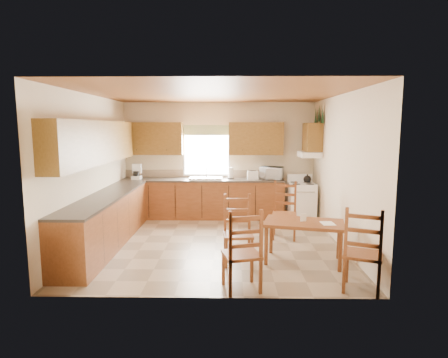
{
  "coord_description": "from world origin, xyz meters",
  "views": [
    {
      "loc": [
        0.27,
        -6.68,
        2.12
      ],
      "look_at": [
        0.15,
        0.3,
        1.15
      ],
      "focal_mm": 30.0,
      "sensor_mm": 36.0,
      "label": 1
    }
  ],
  "objects_px": {
    "chair_near_right": "(363,249)",
    "microwave": "(272,173)",
    "dining_table": "(303,242)",
    "chair_near_left": "(242,249)",
    "stove": "(301,203)",
    "chair_far_left": "(238,230)",
    "chair_far_right": "(285,211)"
  },
  "relations": [
    {
      "from": "chair_near_right",
      "to": "chair_far_left",
      "type": "distance_m",
      "value": 1.86
    },
    {
      "from": "stove",
      "to": "chair_near_right",
      "type": "distance_m",
      "value": 3.65
    },
    {
      "from": "microwave",
      "to": "chair_near_right",
      "type": "bearing_deg",
      "value": -61.97
    },
    {
      "from": "chair_far_left",
      "to": "stove",
      "type": "bearing_deg",
      "value": 57.0
    },
    {
      "from": "stove",
      "to": "chair_far_left",
      "type": "distance_m",
      "value": 3.08
    },
    {
      "from": "chair_near_right",
      "to": "chair_far_left",
      "type": "bearing_deg",
      "value": -7.95
    },
    {
      "from": "stove",
      "to": "dining_table",
      "type": "distance_m",
      "value": 2.64
    },
    {
      "from": "stove",
      "to": "chair_near_left",
      "type": "distance_m",
      "value": 3.93
    },
    {
      "from": "stove",
      "to": "chair_near_right",
      "type": "xyz_separation_m",
      "value": [
        0.11,
        -3.64,
        0.13
      ]
    },
    {
      "from": "chair_near_right",
      "to": "chair_far_right",
      "type": "relative_size",
      "value": 1.04
    },
    {
      "from": "chair_near_right",
      "to": "chair_far_left",
      "type": "xyz_separation_m",
      "value": [
        -1.6,
        0.94,
        -0.03
      ]
    },
    {
      "from": "microwave",
      "to": "chair_near_right",
      "type": "distance_m",
      "value": 4.04
    },
    {
      "from": "microwave",
      "to": "chair_near_left",
      "type": "bearing_deg",
      "value": -84.54
    },
    {
      "from": "chair_far_right",
      "to": "dining_table",
      "type": "bearing_deg",
      "value": -74.89
    },
    {
      "from": "chair_near_left",
      "to": "chair_near_right",
      "type": "height_order",
      "value": "chair_near_right"
    },
    {
      "from": "dining_table",
      "to": "chair_near_left",
      "type": "distance_m",
      "value": 1.47
    },
    {
      "from": "dining_table",
      "to": "microwave",
      "type": "bearing_deg",
      "value": 107.77
    },
    {
      "from": "chair_far_right",
      "to": "chair_near_right",
      "type": "bearing_deg",
      "value": -63.78
    },
    {
      "from": "chair_near_right",
      "to": "dining_table",
      "type": "bearing_deg",
      "value": -38.92
    },
    {
      "from": "stove",
      "to": "chair_near_left",
      "type": "bearing_deg",
      "value": -112.92
    },
    {
      "from": "microwave",
      "to": "chair_far_left",
      "type": "distance_m",
      "value": 3.16
    },
    {
      "from": "stove",
      "to": "chair_far_left",
      "type": "relative_size",
      "value": 0.8
    },
    {
      "from": "microwave",
      "to": "chair_far_left",
      "type": "xyz_separation_m",
      "value": [
        -0.84,
        -3.0,
        -0.53
      ]
    },
    {
      "from": "chair_far_left",
      "to": "chair_far_right",
      "type": "xyz_separation_m",
      "value": [
        0.91,
        1.37,
        0.01
      ]
    },
    {
      "from": "dining_table",
      "to": "chair_far_right",
      "type": "bearing_deg",
      "value": 109.21
    },
    {
      "from": "chair_far_right",
      "to": "stove",
      "type": "bearing_deg",
      "value": 76.37
    },
    {
      "from": "stove",
      "to": "chair_near_left",
      "type": "xyz_separation_m",
      "value": [
        -1.46,
        -3.64,
        0.12
      ]
    },
    {
      "from": "chair_near_right",
      "to": "microwave",
      "type": "bearing_deg",
      "value": -56.42
    },
    {
      "from": "stove",
      "to": "dining_table",
      "type": "relative_size",
      "value": 0.7
    },
    {
      "from": "chair_near_right",
      "to": "chair_far_right",
      "type": "height_order",
      "value": "chair_near_right"
    },
    {
      "from": "microwave",
      "to": "chair_far_right",
      "type": "height_order",
      "value": "microwave"
    },
    {
      "from": "chair_near_left",
      "to": "chair_far_right",
      "type": "xyz_separation_m",
      "value": [
        0.89,
        2.32,
        -0.01
      ]
    }
  ]
}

